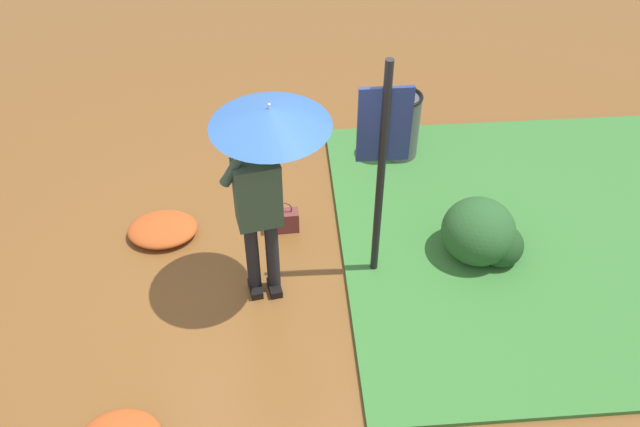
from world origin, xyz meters
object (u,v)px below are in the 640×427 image
at_px(handbag, 284,220).
at_px(trash_bin, 401,127).
at_px(info_sign_post, 383,151).
at_px(person_with_umbrella, 265,156).

xyz_separation_m(handbag, trash_bin, (1.37, 1.13, 0.29)).
relative_size(info_sign_post, trash_bin, 2.76).
distance_m(info_sign_post, trash_bin, 2.10).
distance_m(person_with_umbrella, trash_bin, 2.67).
relative_size(person_with_umbrella, info_sign_post, 0.89).
xyz_separation_m(person_with_umbrella, info_sign_post, (0.97, 0.14, -0.11)).
height_order(info_sign_post, trash_bin, info_sign_post).
xyz_separation_m(person_with_umbrella, handbag, (0.13, 0.77, -1.42)).
relative_size(person_with_umbrella, handbag, 5.53).
relative_size(handbag, trash_bin, 0.44).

